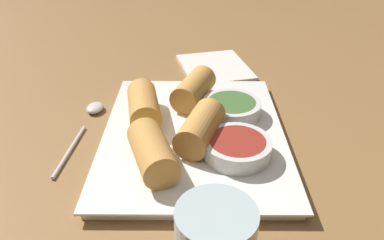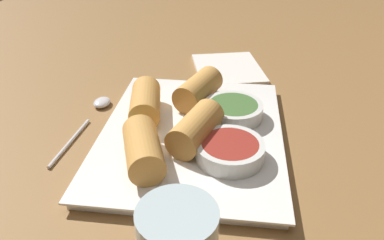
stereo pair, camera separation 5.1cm
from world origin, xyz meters
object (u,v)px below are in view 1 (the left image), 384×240
Objects in this scene: dipping_bowl_near at (230,108)px; dipping_bowl_far at (235,147)px; serving_plate at (192,135)px; spoon at (88,116)px; napkin at (213,67)px.

dipping_bowl_far is (10.01, -0.13, 0.00)cm from dipping_bowl_near.
dipping_bowl_far is (5.61, 5.44, 1.96)cm from serving_plate.
dipping_bowl_far is at bearing 62.63° from spoon.
dipping_bowl_near reaches higher than napkin.
serving_plate is 1.71× the size of spoon.
spoon is (-1.13, -21.66, -2.20)cm from dipping_bowl_near.
spoon is (-5.53, -16.09, -0.25)cm from serving_plate.
serving_plate is at bearing -9.33° from napkin.
dipping_bowl_near is (-4.40, 5.57, 1.96)cm from serving_plate.
serving_plate is 8.06cm from dipping_bowl_far.
spoon is at bearing -108.97° from serving_plate.
dipping_bowl_near is 21.80cm from spoon.
dipping_bowl_near is at bearing 179.25° from dipping_bowl_far.
spoon reaches higher than napkin.
serving_plate is 7.36cm from dipping_bowl_near.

